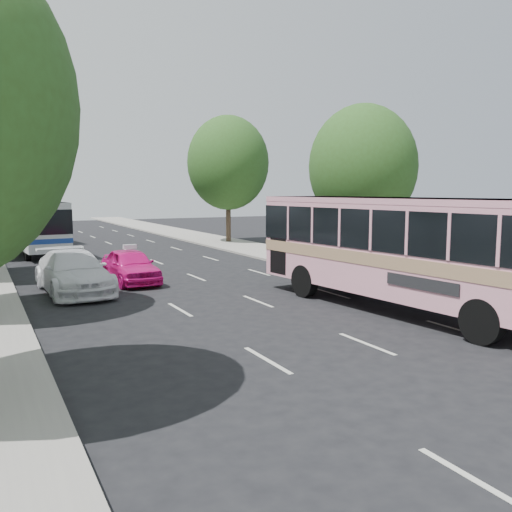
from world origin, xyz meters
TOP-DOWN VIEW (x-y plane):
  - ground at (0.00, 0.00)m, footprint 120.00×120.00m
  - sidewalk_right at (8.50, 20.00)m, footprint 4.00×90.00m
  - tree_right_near at (8.78, 7.94)m, footprint 5.10×5.10m
  - tree_right_far at (9.08, 23.94)m, footprint 6.00×6.00m
  - pink_bus at (4.50, 0.62)m, footprint 3.97×11.72m
  - pink_taxi at (-2.00, 9.92)m, footprint 1.86×4.33m
  - white_pickup at (-4.50, 8.70)m, footprint 2.52×5.63m
  - tour_coach_front at (-4.50, 23.55)m, footprint 3.01×10.93m
  - tour_coach_rear at (-4.50, 33.23)m, footprint 4.05×12.25m
  - taxi_roof_sign at (-2.00, 9.92)m, footprint 0.56×0.20m

SIDE VIEW (x-z plane):
  - ground at x=0.00m, z-range 0.00..0.00m
  - sidewalk_right at x=8.50m, z-range 0.00..0.12m
  - pink_taxi at x=-2.00m, z-range 0.00..1.46m
  - white_pickup at x=-4.50m, z-range 0.00..1.60m
  - taxi_roof_sign at x=-2.00m, z-range 1.46..1.64m
  - tour_coach_front at x=-4.50m, z-range 0.33..3.56m
  - tour_coach_rear at x=-4.50m, z-range 0.37..3.96m
  - pink_bus at x=4.50m, z-range 0.45..4.12m
  - tree_right_near at x=8.78m, z-range 1.23..9.18m
  - tree_right_far at x=9.08m, z-range 1.45..10.80m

